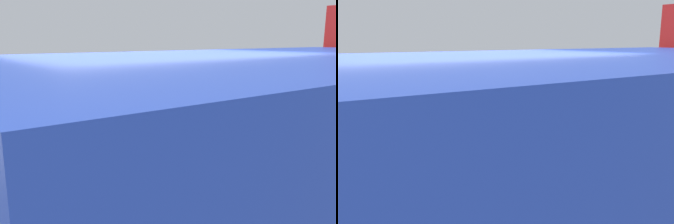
{
  "view_description": "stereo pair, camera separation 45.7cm",
  "coord_description": "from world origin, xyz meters",
  "views": [
    {
      "loc": [
        -1.87,
        -2.72,
        2.52
      ],
      "look_at": [
        2.4,
        2.63,
        1.09
      ],
      "focal_mm": 37.56,
      "sensor_mm": 36.0,
      "label": 1
    },
    {
      "loc": [
        -1.5,
        -3.0,
        2.52
      ],
      "look_at": [
        2.4,
        2.63,
        1.09
      ],
      "focal_mm": 37.56,
      "sensor_mm": 36.0,
      "label": 2
    }
  ],
  "objects": [
    {
      "name": "fire_hydrant",
      "position": [
        0.65,
        5.25,
        0.62
      ],
      "size": [
        0.27,
        0.6,
        0.89
      ],
      "color": "#2D8438",
      "rests_on": "sidewalk_curb"
    },
    {
      "name": "loose_tire",
      "position": [
        0.6,
        4.97,
        0.67
      ],
      "size": [
        1.13,
        0.79,
        1.04
      ],
      "primitive_type": "torus",
      "rotation": [
        1.21,
        0.0,
        -0.23
      ],
      "color": "black",
      "rests_on": "sidewalk_curb"
    }
  ]
}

